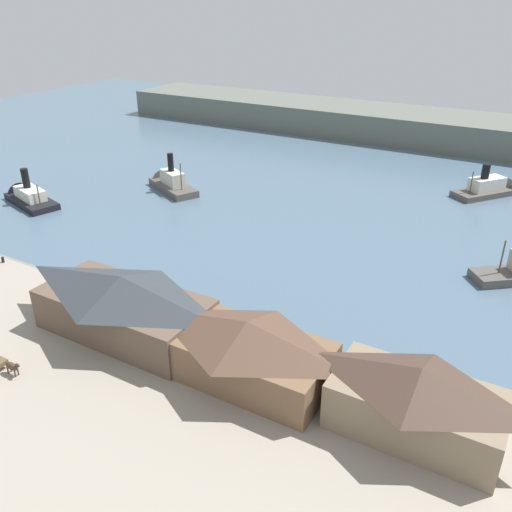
% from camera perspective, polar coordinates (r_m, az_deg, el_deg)
% --- Properties ---
extents(ground_plane, '(320.00, 320.00, 0.00)m').
position_cam_1_polar(ground_plane, '(78.54, -10.03, -4.50)').
color(ground_plane, slate).
extents(quay_promenade, '(110.00, 36.00, 1.20)m').
position_cam_1_polar(quay_promenade, '(66.15, -22.41, -12.26)').
color(quay_promenade, '#9E9384').
rests_on(quay_promenade, ground).
extents(seawall_edge, '(110.00, 0.80, 1.00)m').
position_cam_1_polar(seawall_edge, '(76.01, -11.77, -5.36)').
color(seawall_edge, gray).
rests_on(seawall_edge, ground).
extents(ferry_shed_east_terminal, '(22.03, 10.47, 7.85)m').
position_cam_1_polar(ferry_shed_east_terminal, '(68.12, -13.84, -4.98)').
color(ferry_shed_east_terminal, brown).
rests_on(ferry_shed_east_terminal, quay_promenade).
extents(ferry_shed_central_terminal, '(18.52, 9.86, 7.21)m').
position_cam_1_polar(ferry_shed_central_terminal, '(59.00, -0.94, -9.86)').
color(ferry_shed_central_terminal, brown).
rests_on(ferry_shed_central_terminal, quay_promenade).
extents(ferry_shed_west_terminal, '(16.35, 8.72, 7.53)m').
position_cam_1_polar(ferry_shed_west_terminal, '(54.63, 16.74, -14.41)').
color(ferry_shed_west_terminal, '#847056').
rests_on(ferry_shed_west_terminal, quay_promenade).
extents(horse_cart, '(5.40, 1.32, 1.87)m').
position_cam_1_polar(horse_cart, '(67.75, -25.22, -10.25)').
color(horse_cart, brown).
rests_on(horse_cart, quay_promenade).
extents(mooring_post_east, '(0.44, 0.44, 0.90)m').
position_cam_1_polar(mooring_post_east, '(93.66, -25.27, -0.36)').
color(mooring_post_east, black).
rests_on(mooring_post_east, quay_promenade).
extents(mooring_post_center_west, '(0.44, 0.44, 0.90)m').
position_cam_1_polar(mooring_post_center_west, '(82.30, -18.98, -2.80)').
color(mooring_post_center_west, black).
rests_on(mooring_post_center_west, quay_promenade).
extents(mooring_post_west, '(0.44, 0.44, 0.90)m').
position_cam_1_polar(mooring_post_west, '(85.43, -20.78, -2.00)').
color(mooring_post_west, black).
rests_on(mooring_post_west, quay_promenade).
extents(ferry_approaching_east, '(13.80, 15.98, 8.90)m').
position_cam_1_polar(ferry_approaching_east, '(128.05, 23.78, 6.61)').
color(ferry_approaching_east, '#514C47').
rests_on(ferry_approaching_east, ground).
extents(ferry_moored_east, '(16.30, 11.50, 9.98)m').
position_cam_1_polar(ferry_moored_east, '(122.39, -9.16, 7.73)').
color(ferry_moored_east, '#514C47').
rests_on(ferry_moored_east, ground).
extents(ferry_approaching_west, '(16.55, 9.53, 9.37)m').
position_cam_1_polar(ferry_approaching_west, '(122.71, -23.13, 5.87)').
color(ferry_approaching_west, black).
rests_on(ferry_approaching_west, ground).
extents(far_headland, '(180.00, 24.00, 8.00)m').
position_cam_1_polar(far_headland, '(170.64, 14.45, 13.39)').
color(far_headland, '#60665B').
rests_on(far_headland, ground).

